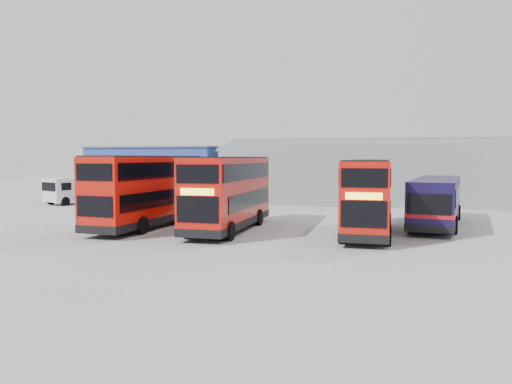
# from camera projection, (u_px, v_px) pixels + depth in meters

# --- Properties ---
(ground_plane) EXTENTS (120.00, 120.00, 0.00)m
(ground_plane) POSITION_uv_depth(u_px,v_px,m) (267.00, 229.00, 28.53)
(ground_plane) COLOR gray
(ground_plane) RESTS_ON ground
(office_block) EXTENTS (12.30, 8.32, 5.12)m
(office_block) POSITION_uv_depth(u_px,v_px,m) (161.00, 173.00, 48.83)
(office_block) COLOR navy
(office_block) RESTS_ON ground
(maintenance_shed) EXTENTS (30.50, 12.00, 5.89)m
(maintenance_shed) POSITION_uv_depth(u_px,v_px,m) (392.00, 173.00, 46.18)
(maintenance_shed) COLOR gray
(maintenance_shed) RESTS_ON ground
(double_decker_left) EXTENTS (3.48, 10.09, 4.18)m
(double_decker_left) POSITION_uv_depth(u_px,v_px,m) (147.00, 192.00, 29.07)
(double_decker_left) COLOR red
(double_decker_left) RESTS_ON ground
(double_decker_centre) EXTENTS (2.81, 9.85, 4.13)m
(double_decker_centre) POSITION_uv_depth(u_px,v_px,m) (229.00, 194.00, 27.90)
(double_decker_centre) COLOR red
(double_decker_centre) RESTS_ON ground
(double_decker_right) EXTENTS (2.75, 9.48, 3.97)m
(double_decker_right) POSITION_uv_depth(u_px,v_px,m) (368.00, 197.00, 26.37)
(double_decker_right) COLOR red
(double_decker_right) RESTS_ON ground
(single_decker_blue) EXTENTS (4.42, 10.72, 2.84)m
(single_decker_blue) POSITION_uv_depth(u_px,v_px,m) (436.00, 202.00, 29.63)
(single_decker_blue) COLOR #0C0B33
(single_decker_blue) RESTS_ON ground
(panel_van) EXTENTS (3.93, 5.67, 2.31)m
(panel_van) POSITION_uv_depth(u_px,v_px,m) (76.00, 189.00, 44.03)
(panel_van) COLOR silver
(panel_van) RESTS_ON ground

